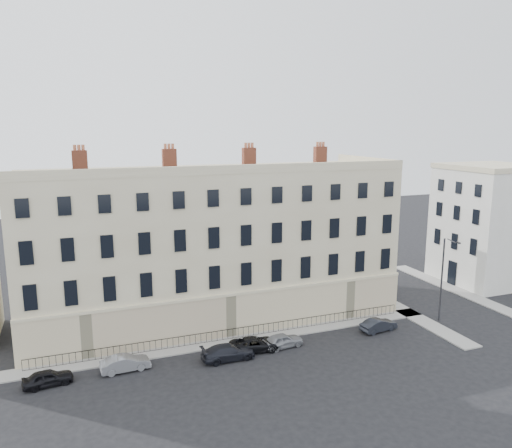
# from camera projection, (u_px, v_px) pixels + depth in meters

# --- Properties ---
(ground) EXTENTS (160.00, 160.00, 0.00)m
(ground) POSITION_uv_depth(u_px,v_px,m) (319.00, 354.00, 42.59)
(ground) COLOR black
(ground) RESTS_ON ground
(terrace) EXTENTS (36.22, 12.22, 17.00)m
(terrace) POSITION_uv_depth(u_px,v_px,m) (212.00, 244.00, 50.04)
(terrace) COLOR #BEB08D
(terrace) RESTS_ON ground
(adjacent_building) EXTENTS (10.00, 10.00, 14.00)m
(adjacent_building) POSITION_uv_depth(u_px,v_px,m) (488.00, 226.00, 61.44)
(adjacent_building) COLOR silver
(adjacent_building) RESTS_ON ground
(pavement_terrace) EXTENTS (48.00, 2.00, 0.12)m
(pavement_terrace) POSITION_uv_depth(u_px,v_px,m) (191.00, 347.00, 43.67)
(pavement_terrace) COLOR gray
(pavement_terrace) RESTS_ON ground
(pavement_east_return) EXTENTS (2.00, 24.00, 0.12)m
(pavement_east_return) POSITION_uv_depth(u_px,v_px,m) (391.00, 304.00, 54.44)
(pavement_east_return) COLOR gray
(pavement_east_return) RESTS_ON ground
(pavement_adjacent) EXTENTS (2.00, 20.00, 0.12)m
(pavement_adjacent) POSITION_uv_depth(u_px,v_px,m) (451.00, 288.00, 59.76)
(pavement_adjacent) COLOR gray
(pavement_adjacent) RESTS_ON ground
(railings) EXTENTS (35.00, 0.04, 0.96)m
(railings) POSITION_uv_depth(u_px,v_px,m) (233.00, 334.00, 45.34)
(railings) COLOR black
(railings) RESTS_ON ground
(car_a) EXTENTS (3.77, 1.95, 1.23)m
(car_a) POSITION_uv_depth(u_px,v_px,m) (48.00, 378.00, 37.24)
(car_a) COLOR black
(car_a) RESTS_ON ground
(car_b) EXTENTS (3.96, 1.58, 1.28)m
(car_b) POSITION_uv_depth(u_px,v_px,m) (125.00, 363.00, 39.51)
(car_b) COLOR slate
(car_b) RESTS_ON ground
(car_c) EXTENTS (4.56, 1.89, 1.32)m
(car_c) POSITION_uv_depth(u_px,v_px,m) (228.00, 352.00, 41.40)
(car_c) COLOR black
(car_c) RESTS_ON ground
(car_d) EXTENTS (4.54, 2.40, 1.22)m
(car_d) POSITION_uv_depth(u_px,v_px,m) (255.00, 344.00, 43.05)
(car_d) COLOR black
(car_d) RESTS_ON ground
(car_e) EXTENTS (3.87, 1.94, 1.26)m
(car_e) POSITION_uv_depth(u_px,v_px,m) (283.00, 340.00, 43.72)
(car_e) COLOR gray
(car_e) RESTS_ON ground
(car_f) EXTENTS (3.86, 1.80, 1.22)m
(car_f) POSITION_uv_depth(u_px,v_px,m) (378.00, 325.00, 47.18)
(car_f) COLOR black
(car_f) RESTS_ON ground
(streetlamp) EXTENTS (0.66, 1.78, 8.41)m
(streetlamp) POSITION_uv_depth(u_px,v_px,m) (443.00, 276.00, 48.95)
(streetlamp) COLOR #303035
(streetlamp) RESTS_ON ground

